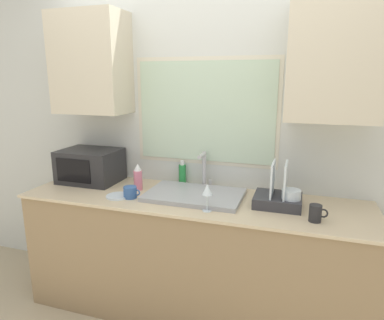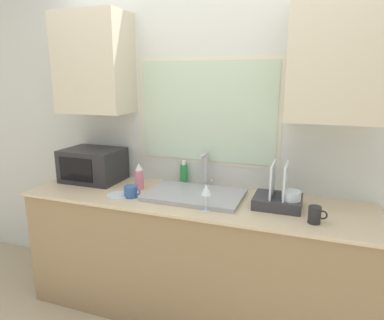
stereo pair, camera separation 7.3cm
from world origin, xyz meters
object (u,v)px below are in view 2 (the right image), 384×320
object	(u,v)px
dish_rack	(279,198)
mug_near_sink	(131,192)
soap_bottle	(184,174)
microwave	(93,165)
wine_glass	(206,191)
spray_bottle	(139,177)
faucet	(205,167)

from	to	relation	value
dish_rack	mug_near_sink	bearing A→B (deg)	-170.90
soap_bottle	dish_rack	bearing A→B (deg)	-18.61
dish_rack	microwave	bearing A→B (deg)	176.34
soap_bottle	wine_glass	world-z (taller)	soap_bottle
spray_bottle	mug_near_sink	bearing A→B (deg)	-80.57
spray_bottle	wine_glass	size ratio (longest dim) A/B	1.12
microwave	soap_bottle	distance (m)	0.75
microwave	spray_bottle	distance (m)	0.47
spray_bottle	soap_bottle	bearing A→B (deg)	41.53
faucet	wine_glass	size ratio (longest dim) A/B	1.55
spray_bottle	wine_glass	bearing A→B (deg)	-22.34
faucet	dish_rack	size ratio (longest dim) A/B	0.91
spray_bottle	wine_glass	world-z (taller)	spray_bottle
microwave	dish_rack	world-z (taller)	dish_rack
dish_rack	spray_bottle	xyz separation A→B (m)	(-1.03, 0.02, 0.03)
faucet	microwave	size ratio (longest dim) A/B	0.60
faucet	microwave	distance (m)	0.92
spray_bottle	soap_bottle	size ratio (longest dim) A/B	1.06
microwave	wine_glass	size ratio (longest dim) A/B	2.56
spray_bottle	microwave	bearing A→B (deg)	170.78
microwave	soap_bottle	size ratio (longest dim) A/B	2.42
microwave	mug_near_sink	world-z (taller)	microwave
mug_near_sink	spray_bottle	bearing A→B (deg)	99.43
soap_bottle	mug_near_sink	xyz separation A→B (m)	(-0.24, -0.42, -0.04)
microwave	spray_bottle	world-z (taller)	microwave
soap_bottle	mug_near_sink	bearing A→B (deg)	-119.59
dish_rack	mug_near_sink	xyz separation A→B (m)	(-1.00, -0.16, -0.02)
faucet	soap_bottle	world-z (taller)	faucet
microwave	wine_glass	bearing A→B (deg)	-16.88
wine_glass	dish_rack	bearing A→B (deg)	28.27
wine_glass	spray_bottle	bearing A→B (deg)	157.66
soap_bottle	wine_glass	size ratio (longest dim) A/B	1.06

